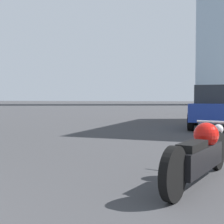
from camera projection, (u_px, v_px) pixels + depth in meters
motorcycle at (201, 153)px, 4.31m from camera, size 0.80×2.51×0.81m
parked_car_blue at (215, 107)px, 12.24m from camera, size 1.98×3.97×1.68m
parked_car_green at (223, 103)px, 24.37m from camera, size 1.97×4.54×1.76m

